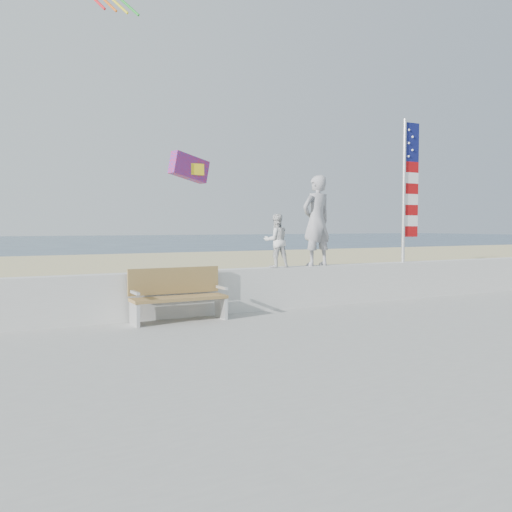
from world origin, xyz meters
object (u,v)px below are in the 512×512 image
object	(u,v)px
adult	(317,221)
flag	(408,185)
bench	(178,294)
child	(276,241)

from	to	relation	value
adult	flag	world-z (taller)	flag
flag	adult	bearing A→B (deg)	179.99
bench	adult	bearing A→B (deg)	7.52
child	flag	distance (m)	3.97
adult	bench	bearing A→B (deg)	0.47
bench	flag	xyz separation A→B (m)	(6.14, 0.45, 2.30)
bench	flag	bearing A→B (deg)	4.23
child	bench	world-z (taller)	child
adult	bench	size ratio (longest dim) A/B	1.12
adult	child	world-z (taller)	adult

